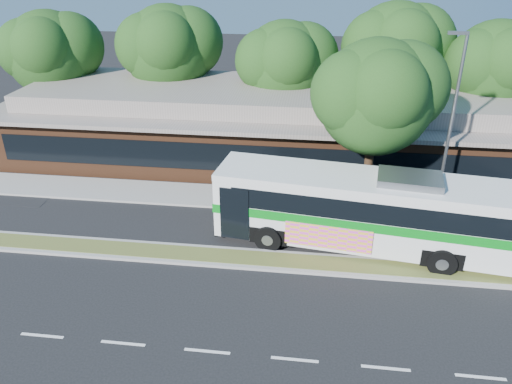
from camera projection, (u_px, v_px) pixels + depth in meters
ground at (232, 267)px, 21.52m from camera, size 120.00×120.00×0.00m
median_strip at (234, 258)px, 22.02m from camera, size 26.00×1.10×0.15m
sidewalk at (252, 198)px, 27.16m from camera, size 44.00×2.60×0.12m
plaza_building at (265, 123)px, 32.07m from camera, size 33.20×11.20×4.45m
lamp_post at (451, 123)px, 23.55m from camera, size 0.93×0.18×9.07m
tree_bg_a at (57, 51)px, 33.94m from camera, size 6.47×5.80×8.63m
tree_bg_b at (175, 47)px, 33.80m from camera, size 6.69×6.00×9.00m
tree_bg_c at (291, 62)px, 32.26m from camera, size 6.24×5.60×8.26m
tree_bg_d at (402, 49)px, 31.99m from camera, size 6.91×6.20×9.37m
tree_bg_e at (502, 65)px, 30.72m from camera, size 6.47×5.80×8.50m
transit_bus at (368, 206)px, 22.05m from camera, size 13.66×4.59×3.77m
sidewalk_tree at (384, 94)px, 23.67m from camera, size 6.20×5.56×8.73m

